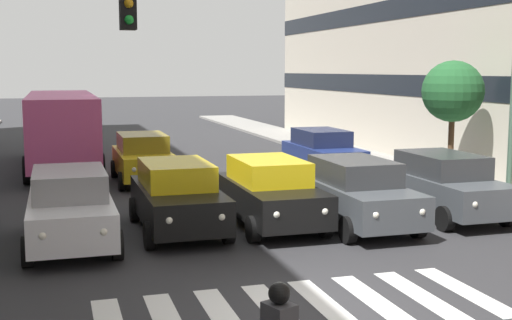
{
  "coord_description": "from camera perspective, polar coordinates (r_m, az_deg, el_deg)",
  "views": [
    {
      "loc": [
        3.85,
        10.12,
        3.97
      ],
      "look_at": [
        -1.42,
        -7.4,
        1.51
      ],
      "focal_mm": 47.07,
      "sensor_mm": 36.0,
      "label": 1
    }
  ],
  "objects": [
    {
      "name": "ground_plane",
      "position": [
        11.53,
        3.91,
        -12.48
      ],
      "size": [
        180.0,
        180.0,
        0.0
      ],
      "primitive_type": "plane",
      "color": "#2D2D30"
    },
    {
      "name": "crosswalk_markings",
      "position": [
        11.53,
        3.91,
        -12.46
      ],
      "size": [
        6.75,
        2.8,
        0.01
      ],
      "color": "silver",
      "rests_on": "ground_plane"
    },
    {
      "name": "car_0",
      "position": [
        18.89,
        15.69,
        -2.02
      ],
      "size": [
        2.02,
        4.44,
        1.72
      ],
      "color": "#474C51",
      "rests_on": "ground_plane"
    },
    {
      "name": "car_1",
      "position": [
        17.21,
        8.51,
        -2.74
      ],
      "size": [
        2.02,
        4.44,
        1.72
      ],
      "color": "#474C51",
      "rests_on": "ground_plane"
    },
    {
      "name": "car_2",
      "position": [
        17.08,
        1.21,
        -2.73
      ],
      "size": [
        2.02,
        4.44,
        1.72
      ],
      "color": "black",
      "rests_on": "ground_plane"
    },
    {
      "name": "car_3",
      "position": [
        16.63,
        -6.7,
        -3.07
      ],
      "size": [
        2.02,
        4.44,
        1.72
      ],
      "color": "black",
      "rests_on": "ground_plane"
    },
    {
      "name": "car_4",
      "position": [
        15.77,
        -15.5,
        -3.89
      ],
      "size": [
        2.02,
        4.44,
        1.72
      ],
      "color": "silver",
      "rests_on": "ground_plane"
    },
    {
      "name": "car_row2_0",
      "position": [
        24.09,
        -9.57,
        0.2
      ],
      "size": [
        2.02,
        4.44,
        1.72
      ],
      "color": "gold",
      "rests_on": "ground_plane"
    },
    {
      "name": "car_row2_1",
      "position": [
        25.61,
        5.66,
        0.71
      ],
      "size": [
        2.02,
        4.44,
        1.72
      ],
      "color": "navy",
      "rests_on": "ground_plane"
    },
    {
      "name": "bus_behind_traffic",
      "position": [
        28.2,
        -16.19,
        3.07
      ],
      "size": [
        2.78,
        10.5,
        3.0
      ],
      "color": "#DB5193",
      "rests_on": "ground_plane"
    },
    {
      "name": "street_lamp_left",
      "position": [
        19.72,
        20.11,
        7.76
      ],
      "size": [
        2.67,
        0.28,
        6.52
      ],
      "color": "#4C6B56",
      "rests_on": "sidewalk_left"
    },
    {
      "name": "street_tree_1",
      "position": [
        23.83,
        16.39,
        5.57
      ],
      "size": [
        2.09,
        2.09,
        4.14
      ],
      "color": "#513823",
      "rests_on": "sidewalk_left"
    }
  ]
}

